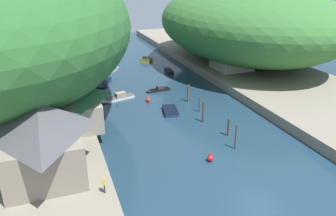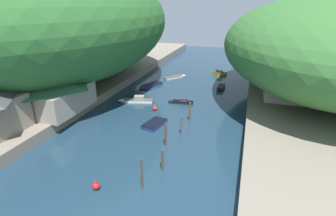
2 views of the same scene
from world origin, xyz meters
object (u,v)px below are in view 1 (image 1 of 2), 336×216
Objects in this scene: waterfront_building at (42,136)px; boat_yellow_tender at (170,109)px; boat_small_dinghy at (168,71)px; person_on_quay at (104,183)px; right_bank_cottage at (232,57)px; boat_cabin_cruiser at (158,90)px; boat_moored_right at (103,83)px; boat_red_skiff at (147,59)px; boathouse_shed at (68,105)px; boat_near_quay at (112,70)px; channel_buoy_near at (210,158)px; channel_buoy_far at (148,99)px; boat_mid_channel at (117,98)px.

waterfront_building is 2.22× the size of boat_yellow_tender.
person_on_quay reaches higher than boat_small_dinghy.
boat_cabin_cruiser is at bearing -167.10° from right_bank_cottage.
boat_moored_right is 1.32× the size of boat_cabin_cruiser.
boat_red_skiff reaches higher than boat_small_dinghy.
waterfront_building reaches higher than boathouse_shed.
boat_near_quay is 3.26× the size of person_on_quay.
boathouse_shed is 2.28× the size of boat_cabin_cruiser.
boathouse_shed is at bearing -83.70° from boat_red_skiff.
person_on_quay reaches higher than channel_buoy_near.
boat_moored_right is 8.98m from boat_near_quay.
right_bank_cottage is 34.14m from channel_buoy_near.
right_bank_cottage is 1.34× the size of boat_near_quay.
boat_cabin_cruiser is (18.89, 22.12, -4.87)m from waterfront_building.
waterfront_building is at bearing -106.34° from boathouse_shed.
right_bank_cottage is 22.17m from channel_buoy_far.
boat_yellow_tender is 5.24m from channel_buoy_far.
channel_buoy_near reaches higher than channel_buoy_far.
boat_near_quay is 40.03m from channel_buoy_near.
boat_moored_right is 11.17m from boat_cabin_cruiser.
boathouse_shed is at bearing 9.58° from person_on_quay.
person_on_quay is at bearing -163.51° from channel_buoy_near.
boat_small_dinghy is (24.72, 32.69, -4.81)m from waterfront_building.
boat_yellow_tender is 3.02× the size of person_on_quay.
waterfront_building is 2.05× the size of boat_near_quay.
person_on_quay is (-12.37, -3.66, 2.02)m from channel_buoy_near.
boat_near_quay is (-22.40, 11.63, -3.70)m from right_bank_cottage.
boathouse_shed is at bearing 73.66° from waterfront_building.
boat_mid_channel is at bearing 120.09° from boat_moored_right.
right_bank_cottage is (32.96, 15.74, -0.16)m from boathouse_shed.
boat_mid_channel is (8.09, 9.99, -3.72)m from boathouse_shed.
boat_near_quay is at bearing 158.42° from boat_small_dinghy.
boat_red_skiff is 0.90× the size of boat_cabin_cruiser.
boat_small_dinghy reaches higher than boat_near_quay.
boat_near_quay is (-5.32, 15.54, -0.08)m from boat_cabin_cruiser.
boat_moored_right is 5.28× the size of channel_buoy_near.
channel_buoy_far is at bearing 140.08° from boat_moored_right.
channel_buoy_near is at bearing 127.27° from boat_moored_right.
boat_red_skiff is (20.20, 33.26, -3.65)m from boathouse_shed.
right_bank_cottage is at bearing -16.36° from boat_red_skiff.
boat_small_dinghy is 0.83× the size of boat_yellow_tender.
boat_moored_right is at bearing 125.69° from boat_yellow_tender.
boat_red_skiff is (12.89, 14.26, 0.15)m from boat_moored_right.
boathouse_shed reaches higher than boat_small_dinghy.
boat_mid_channel is 1.14× the size of boat_near_quay.
boat_red_skiff reaches higher than boat_moored_right.
right_bank_cottage is at bearing -91.94° from boat_mid_channel.
channel_buoy_near reaches higher than boat_near_quay.
right_bank_cottage is at bearing 35.89° from waterfront_building.
boat_moored_right is at bearing 45.67° from boat_cabin_cruiser.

